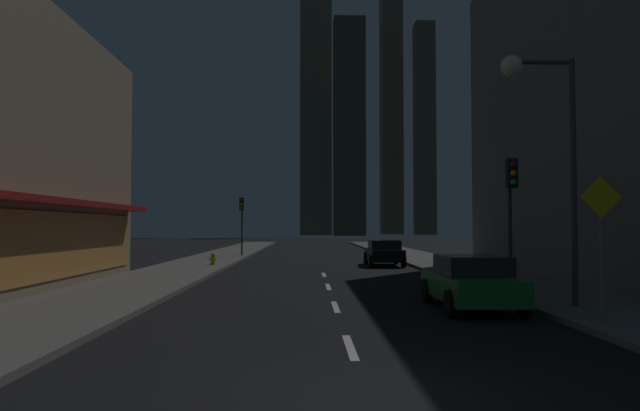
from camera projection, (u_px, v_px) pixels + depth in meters
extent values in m
cube|color=black|center=(318.00, 259.00, 39.18)|extent=(78.00, 136.00, 0.10)
cube|color=#605E59|center=(419.00, 258.00, 39.35)|extent=(4.00, 76.00, 0.15)
cube|color=#605E59|center=(216.00, 258.00, 39.02)|extent=(4.00, 76.00, 0.15)
cube|color=silver|center=(350.00, 347.00, 10.41)|extent=(0.16, 2.20, 0.01)
cube|color=silver|center=(335.00, 307.00, 15.61)|extent=(0.16, 2.20, 0.01)
cube|color=silver|center=(328.00, 287.00, 20.80)|extent=(0.16, 2.20, 0.01)
cube|color=silver|center=(324.00, 275.00, 26.00)|extent=(0.16, 2.20, 0.01)
cube|color=#D88C3F|center=(40.00, 247.00, 17.48)|extent=(0.10, 16.70, 2.20)
cube|color=maroon|center=(54.00, 201.00, 17.54)|extent=(0.90, 17.30, 0.20)
cube|color=#5D5845|center=(316.00, 110.00, 150.97)|extent=(8.21, 8.39, 66.36)
cube|color=#3E3B2E|center=(349.00, 127.00, 138.55)|extent=(7.66, 5.17, 53.25)
cube|color=brown|center=(391.00, 111.00, 167.36)|extent=(6.06, 7.27, 72.89)
cube|color=#524E3E|center=(424.00, 129.00, 157.84)|extent=(5.35, 5.72, 59.01)
cube|color=#1E722D|center=(470.00, 286.00, 15.24)|extent=(1.80, 4.20, 0.65)
cube|color=black|center=(472.00, 266.00, 15.06)|extent=(1.64, 2.00, 0.55)
cylinder|color=black|center=(427.00, 291.00, 16.61)|extent=(0.22, 0.68, 0.68)
cylinder|color=black|center=(486.00, 291.00, 16.65)|extent=(0.22, 0.68, 0.68)
cylinder|color=black|center=(451.00, 304.00, 13.81)|extent=(0.22, 0.68, 0.68)
cylinder|color=black|center=(523.00, 303.00, 13.85)|extent=(0.22, 0.68, 0.68)
sphere|color=white|center=(433.00, 278.00, 17.28)|extent=(0.18, 0.18, 0.18)
sphere|color=white|center=(469.00, 277.00, 17.30)|extent=(0.18, 0.18, 0.18)
cube|color=black|center=(384.00, 255.00, 32.23)|extent=(1.80, 4.20, 0.65)
cube|color=black|center=(384.00, 245.00, 32.05)|extent=(1.64, 2.00, 0.55)
cylinder|color=black|center=(366.00, 258.00, 33.59)|extent=(0.22, 0.68, 0.68)
cylinder|color=black|center=(395.00, 258.00, 33.63)|extent=(0.22, 0.68, 0.68)
cylinder|color=black|center=(371.00, 261.00, 30.80)|extent=(0.22, 0.68, 0.68)
cylinder|color=black|center=(404.00, 261.00, 30.84)|extent=(0.22, 0.68, 0.68)
sphere|color=white|center=(370.00, 252.00, 34.26)|extent=(0.18, 0.18, 0.18)
sphere|color=white|center=(388.00, 252.00, 34.29)|extent=(0.18, 0.18, 0.18)
cylinder|color=gold|center=(213.00, 260.00, 30.92)|extent=(0.22, 0.22, 0.55)
sphere|color=gold|center=(213.00, 254.00, 30.93)|extent=(0.21, 0.21, 0.21)
cylinder|color=gold|center=(213.00, 264.00, 30.91)|extent=(0.30, 0.30, 0.06)
cylinder|color=gold|center=(210.00, 259.00, 30.92)|extent=(0.10, 0.10, 0.10)
cylinder|color=gold|center=(216.00, 259.00, 30.92)|extent=(0.10, 0.10, 0.10)
cylinder|color=#2D2D2D|center=(510.00, 226.00, 17.56)|extent=(0.12, 0.12, 4.20)
cube|color=black|center=(512.00, 173.00, 17.42)|extent=(0.32, 0.24, 0.90)
sphere|color=red|center=(513.00, 164.00, 17.30)|extent=(0.18, 0.18, 0.18)
sphere|color=#F2B20C|center=(513.00, 173.00, 17.29)|extent=(0.18, 0.18, 0.18)
sphere|color=#19D833|center=(513.00, 182.00, 17.28)|extent=(0.18, 0.18, 0.18)
cylinder|color=#2D2D2D|center=(242.00, 226.00, 41.28)|extent=(0.12, 0.12, 4.20)
cube|color=black|center=(242.00, 204.00, 41.14)|extent=(0.32, 0.24, 0.90)
sphere|color=red|center=(241.00, 200.00, 41.02)|extent=(0.18, 0.18, 0.18)
sphere|color=#F2B20C|center=(241.00, 204.00, 41.01)|extent=(0.18, 0.18, 0.18)
sphere|color=#19D833|center=(241.00, 208.00, 41.00)|extent=(0.18, 0.18, 0.18)
cylinder|color=#38383D|center=(574.00, 181.00, 14.87)|extent=(0.16, 0.16, 6.50)
cylinder|color=#38383D|center=(542.00, 62.00, 14.97)|extent=(1.60, 0.12, 0.12)
sphere|color=#FCF7CC|center=(512.00, 66.00, 14.94)|extent=(0.56, 0.56, 0.56)
cylinder|color=slate|center=(601.00, 267.00, 12.30)|extent=(0.08, 0.08, 2.40)
cube|color=yellow|center=(601.00, 197.00, 12.33)|extent=(0.91, 0.03, 0.91)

